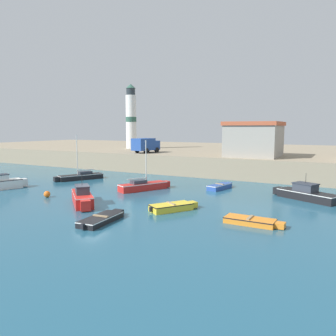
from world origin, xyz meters
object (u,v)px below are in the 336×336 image
dinghy_black_8 (102,219)px  mooring_buoy (47,194)px  motorboat_black_3 (306,194)px  harbor_shed_mid_row (254,139)px  dinghy_orange_4 (252,221)px  sailboat_black_5 (80,176)px  sailboat_red_6 (144,186)px  dinghy_yellow_1 (173,207)px  lighthouse (131,118)px  truck_on_quay (146,145)px  dinghy_blue_7 (220,186)px  motorboat_red_2 (82,197)px

dinghy_black_8 → mooring_buoy: (-9.81, 3.97, 0.06)m
motorboat_black_3 → harbor_shed_mid_row: harbor_shed_mid_row is taller
dinghy_orange_4 → sailboat_black_5: (-23.89, 9.13, 0.18)m
dinghy_black_8 → harbor_shed_mid_row: harbor_shed_mid_row is taller
sailboat_red_6 → dinghy_black_8: size_ratio=1.27×
dinghy_orange_4 → sailboat_black_5: bearing=159.1°
motorboat_black_3 → dinghy_black_8: 18.53m
dinghy_yellow_1 → lighthouse: size_ratio=0.34×
sailboat_black_5 → dinghy_orange_4: bearing=-20.9°
lighthouse → truck_on_quay: bearing=-44.1°
motorboat_black_3 → truck_on_quay: 26.30m
motorboat_black_3 → dinghy_black_8: size_ratio=1.35×
dinghy_blue_7 → dinghy_black_8: size_ratio=0.88×
harbor_shed_mid_row → sailboat_black_5: bearing=-145.3°
mooring_buoy → harbor_shed_mid_row: bearing=58.4°
dinghy_yellow_1 → truck_on_quay: (-14.95, 19.92, 3.63)m
dinghy_yellow_1 → motorboat_black_3: bearing=46.2°
motorboat_red_2 → lighthouse: 34.00m
dinghy_yellow_1 → lighthouse: lighthouse is taller
motorboat_red_2 → sailboat_red_6: (1.05, 8.01, -0.17)m
sailboat_red_6 → truck_on_quay: sailboat_red_6 is taller
dinghy_orange_4 → dinghy_black_8: size_ratio=0.89×
motorboat_black_3 → motorboat_red_2: bearing=-146.2°
dinghy_yellow_1 → dinghy_black_8: bearing=-118.9°
motorboat_red_2 → motorboat_black_3: bearing=33.8°
motorboat_red_2 → mooring_buoy: bearing=172.6°
dinghy_black_8 → mooring_buoy: size_ratio=7.51×
dinghy_orange_4 → harbor_shed_mid_row: bearing=103.6°
sailboat_black_5 → mooring_buoy: size_ratio=9.96×
motorboat_black_3 → dinghy_blue_7: (-8.61, 1.36, -0.26)m
sailboat_black_5 → lighthouse: (-5.42, 19.24, 7.93)m
dinghy_yellow_1 → harbor_shed_mid_row: 21.75m
dinghy_black_8 → sailboat_black_5: bearing=137.2°
sailboat_black_5 → sailboat_red_6: (10.83, -2.17, 0.04)m
dinghy_yellow_1 → dinghy_blue_7: size_ratio=0.99×
dinghy_yellow_1 → truck_on_quay: size_ratio=0.85×
dinghy_orange_4 → dinghy_black_8: bearing=-154.8°
motorboat_black_3 → dinghy_black_8: motorboat_black_3 is taller
motorboat_black_3 → mooring_buoy: 23.88m
mooring_buoy → dinghy_orange_4: bearing=1.2°
mooring_buoy → lighthouse: size_ratio=0.05×
motorboat_black_3 → dinghy_orange_4: motorboat_black_3 is taller
dinghy_orange_4 → sailboat_red_6: size_ratio=0.70×
dinghy_yellow_1 → lighthouse: 36.73m
dinghy_yellow_1 → sailboat_black_5: size_ratio=0.66×
dinghy_yellow_1 → motorboat_red_2: size_ratio=0.82×
dinghy_yellow_1 → dinghy_blue_7: 10.59m
motorboat_red_2 → dinghy_blue_7: size_ratio=1.20×
dinghy_blue_7 → lighthouse: size_ratio=0.34×
dinghy_blue_7 → dinghy_yellow_1: bearing=-91.2°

